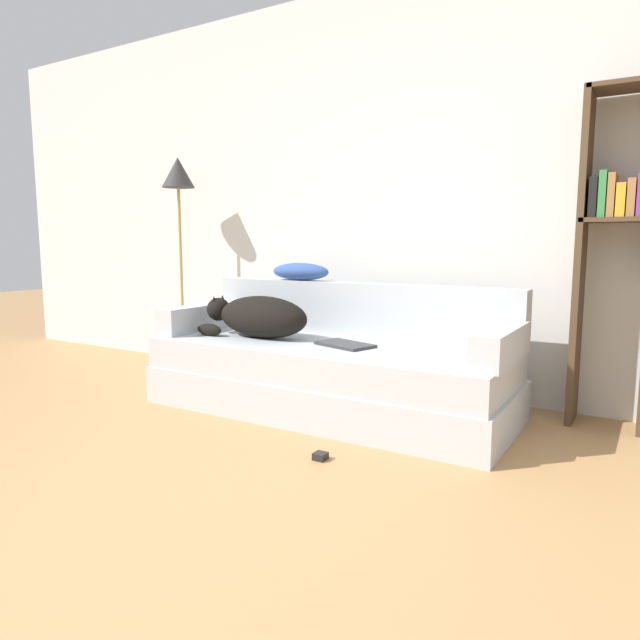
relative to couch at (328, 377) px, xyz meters
The scene contains 12 objects.
ground_plane 1.91m from the couch, 84.05° to the right, with size 20.00×20.00×0.00m, color tan.
wall_back 1.37m from the couch, 74.85° to the left, with size 8.11×0.06×2.70m.
couch is the anchor object (origin of this frame).
couch_backrest 0.53m from the couch, 90.00° to the left, with size 2.13×0.15×0.34m.
couch_arm_left 1.05m from the couch, behind, with size 0.15×0.68×0.17m.
couch_arm_right 1.05m from the couch, ahead, with size 0.15×0.68×0.17m.
dog 0.59m from the couch, behind, with size 0.76×0.29×0.26m.
laptop 0.26m from the couch, 14.49° to the right, with size 0.37×0.28×0.02m.
throw_pillow 0.84m from the couch, 139.42° to the left, with size 0.44×0.16×0.12m.
bookshelf 1.76m from the couch, 20.52° to the left, with size 0.38×0.26×1.81m.
floor_lamp 2.00m from the couch, 166.13° to the left, with size 0.25×0.25×1.65m.
power_adapter 0.81m from the couch, 62.40° to the right, with size 0.06×0.06×0.03m.
Camera 1 is at (1.48, -1.00, 1.01)m, focal length 32.00 mm.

